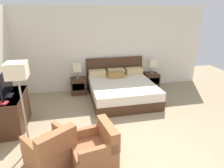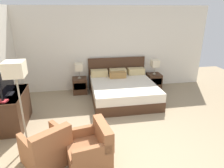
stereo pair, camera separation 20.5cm
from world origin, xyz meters
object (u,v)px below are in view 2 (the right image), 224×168
at_px(bed, 123,89).
at_px(table_lamp_left, 79,67).
at_px(nightstand_left, 80,85).
at_px(floor_lamp, 16,76).
at_px(nightstand_right, 154,81).
at_px(armchair_by_window, 47,149).
at_px(table_lamp_right, 155,64).
at_px(book_red_cover, 2,101).
at_px(tv, 7,83).
at_px(armchair_companion, 91,150).
at_px(dresser, 13,109).

bearing_deg(bed, table_lamp_left, 151.24).
bearing_deg(nightstand_left, floor_lamp, -113.03).
distance_m(nightstand_right, floor_lamp, 4.57).
bearing_deg(floor_lamp, armchair_by_window, -49.98).
distance_m(table_lamp_right, floor_lamp, 4.44).
bearing_deg(book_red_cover, table_lamp_right, 27.35).
bearing_deg(table_lamp_left, table_lamp_right, 0.00).
relative_size(bed, tv, 2.48).
distance_m(nightstand_right, table_lamp_left, 2.56).
xyz_separation_m(nightstand_right, tv, (-4.04, -1.72, 0.81)).
bearing_deg(armchair_companion, dresser, 136.25).
xyz_separation_m(nightstand_right, floor_lamp, (-3.58, -2.56, 1.21)).
bearing_deg(bed, armchair_companion, -114.01).
bearing_deg(armchair_by_window, nightstand_left, 78.35).
bearing_deg(nightstand_left, nightstand_right, 0.00).
bearing_deg(tv, nightstand_left, 48.05).
bearing_deg(dresser, tv, -86.83).
height_order(nightstand_right, book_red_cover, book_red_cover).
distance_m(table_lamp_right, armchair_by_window, 4.44).
height_order(nightstand_left, nightstand_right, same).
height_order(tv, armchair_by_window, tv).
relative_size(bed, dresser, 1.70).
relative_size(bed, book_red_cover, 9.78).
height_order(nightstand_left, tv, tv).
bearing_deg(bed, book_red_cover, -153.28).
bearing_deg(table_lamp_left, nightstand_right, -0.03).
bearing_deg(table_lamp_left, armchair_companion, -88.24).
bearing_deg(table_lamp_right, armchair_by_window, -135.30).
bearing_deg(armchair_by_window, table_lamp_left, 78.36).
bearing_deg(tv, floor_lamp, -61.39).
height_order(nightstand_right, armchair_companion, armchair_companion).
xyz_separation_m(table_lamp_right, dresser, (-4.04, -1.68, -0.44)).
distance_m(armchair_by_window, armchair_companion, 0.75).
height_order(bed, table_lamp_right, bed).
xyz_separation_m(bed, nightstand_right, (1.25, 0.68, -0.05)).
bearing_deg(armchair_companion, armchair_by_window, 168.04).
height_order(dresser, tv, tv).
distance_m(table_lamp_right, dresser, 4.40).
bearing_deg(armchair_by_window, dresser, 122.64).
bearing_deg(tv, armchair_by_window, -56.57).
xyz_separation_m(tv, armchair_by_window, (0.91, -1.38, -0.78)).
distance_m(book_red_cover, armchair_by_window, 1.46).
relative_size(dresser, armchair_companion, 1.46).
bearing_deg(table_lamp_right, table_lamp_left, 180.00).
distance_m(table_lamp_left, armchair_by_window, 3.21).
xyz_separation_m(nightstand_left, table_lamp_right, (2.49, 0.00, 0.60)).
height_order(armchair_companion, floor_lamp, floor_lamp).
height_order(table_lamp_right, dresser, table_lamp_right).
xyz_separation_m(bed, armchair_by_window, (-1.88, -2.41, -0.01)).
bearing_deg(armchair_companion, nightstand_left, 91.76).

